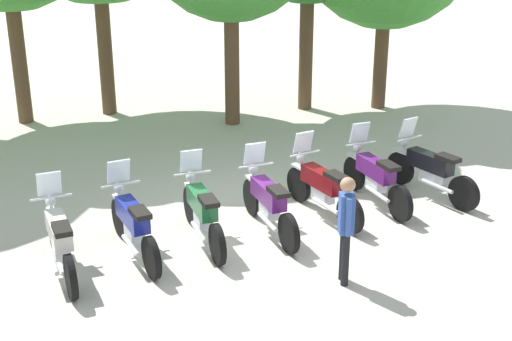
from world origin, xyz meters
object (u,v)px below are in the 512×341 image
object	(u,v)px
motorcycle_5	(375,177)
motorcycle_4	(322,188)
motorcycle_0	(60,240)
motorcycle_2	(202,211)
motorcycle_1	(133,224)
motorcycle_6	(430,170)
person_0	(346,223)
motorcycle_3	(268,202)

from	to	relation	value
motorcycle_5	motorcycle_4	bearing A→B (deg)	94.46
motorcycle_0	motorcycle_2	world-z (taller)	same
motorcycle_1	motorcycle_2	size ratio (longest dim) A/B	1.00
motorcycle_6	person_0	distance (m)	3.77
motorcycle_4	motorcycle_6	world-z (taller)	same
motorcycle_2	motorcycle_0	bearing A→B (deg)	96.66
motorcycle_0	motorcycle_5	bearing A→B (deg)	-86.71
motorcycle_3	person_0	size ratio (longest dim) A/B	1.36
person_0	motorcycle_4	bearing A→B (deg)	-90.92
motorcycle_4	motorcycle_6	xyz separation A→B (m)	(2.24, -0.04, 0.00)
motorcycle_0	person_0	size ratio (longest dim) A/B	1.36
motorcycle_2	motorcycle_4	distance (m)	2.23
motorcycle_0	motorcycle_3	bearing A→B (deg)	-89.44
motorcycle_2	motorcycle_3	distance (m)	1.12
motorcycle_3	motorcycle_5	bearing A→B (deg)	-81.06
motorcycle_4	motorcycle_5	xyz separation A→B (m)	(1.12, 0.07, 0.00)
motorcycle_2	motorcycle_6	world-z (taller)	same
motorcycle_2	motorcycle_1	bearing A→B (deg)	94.48
motorcycle_1	motorcycle_6	size ratio (longest dim) A/B	1.01
motorcycle_0	motorcycle_5	distance (m)	5.61
motorcycle_2	motorcycle_6	size ratio (longest dim) A/B	1.01
motorcycle_3	motorcycle_5	distance (m)	2.25
motorcycle_5	person_0	bearing A→B (deg)	140.01
motorcycle_2	motorcycle_3	size ratio (longest dim) A/B	1.00
motorcycle_0	motorcycle_3	size ratio (longest dim) A/B	1.00
motorcycle_0	motorcycle_2	distance (m)	2.24
motorcycle_0	motorcycle_1	xyz separation A→B (m)	(1.12, 0.09, 0.00)
motorcycle_5	person_0	xyz separation A→B (m)	(-1.96, -2.24, 0.42)
motorcycle_1	motorcycle_5	xyz separation A→B (m)	(4.48, 0.19, 0.00)
motorcycle_4	motorcycle_5	size ratio (longest dim) A/B	1.00
person_0	motorcycle_5	bearing A→B (deg)	-111.09
motorcycle_0	motorcycle_5	xyz separation A→B (m)	(5.60, 0.28, 0.00)
motorcycle_5	motorcycle_1	bearing A→B (deg)	93.49
motorcycle_0	motorcycle_4	xyz separation A→B (m)	(4.47, 0.21, 0.00)
motorcycle_0	motorcycle_3	xyz separation A→B (m)	(3.36, 0.01, 0.00)
motorcycle_0	motorcycle_4	world-z (taller)	same
motorcycle_4	motorcycle_5	bearing A→B (deg)	-92.64
motorcycle_0	motorcycle_4	bearing A→B (deg)	-86.83
motorcycle_1	motorcycle_5	size ratio (longest dim) A/B	1.00
motorcycle_2	motorcycle_5	bearing A→B (deg)	-82.95
motorcycle_1	motorcycle_4	bearing A→B (deg)	-91.11
motorcycle_3	motorcycle_6	xyz separation A→B (m)	(3.35, 0.17, 0.00)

